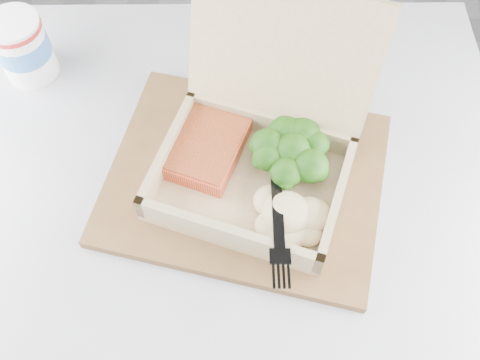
# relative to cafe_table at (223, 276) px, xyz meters

# --- Properties ---
(cafe_table) EXTENTS (0.86, 0.86, 0.72)m
(cafe_table) POSITION_rel_cafe_table_xyz_m (0.00, 0.00, 0.00)
(cafe_table) COLOR black
(cafe_table) RESTS_ON floor
(serving_tray) EXTENTS (0.37, 0.31, 0.01)m
(serving_tray) POSITION_rel_cafe_table_xyz_m (0.02, 0.06, 0.19)
(serving_tray) COLOR brown
(serving_tray) RESTS_ON cafe_table
(takeout_container) EXTENTS (0.27, 0.27, 0.21)m
(takeout_container) POSITION_rel_cafe_table_xyz_m (0.04, 0.09, 0.25)
(takeout_container) COLOR tan
(takeout_container) RESTS_ON serving_tray
(salmon_fillet) EXTENTS (0.11, 0.13, 0.02)m
(salmon_fillet) POSITION_rel_cafe_table_xyz_m (-0.03, 0.09, 0.22)
(salmon_fillet) COLOR #FF5631
(salmon_fillet) RESTS_ON takeout_container
(broccoli_pile) EXTENTS (0.11, 0.11, 0.04)m
(broccoli_pile) POSITION_rel_cafe_table_xyz_m (0.08, 0.08, 0.23)
(broccoli_pile) COLOR #2F6B17
(broccoli_pile) RESTS_ON takeout_container
(mashed_potatoes) EXTENTS (0.09, 0.08, 0.03)m
(mashed_potatoes) POSITION_rel_cafe_table_xyz_m (0.08, 0.00, 0.23)
(mashed_potatoes) COLOR beige
(mashed_potatoes) RESTS_ON takeout_container
(plastic_fork) EXTENTS (0.04, 0.17, 0.02)m
(plastic_fork) POSITION_rel_cafe_table_xyz_m (0.07, 0.03, 0.24)
(plastic_fork) COLOR black
(plastic_fork) RESTS_ON mashed_potatoes
(paper_cup) EXTENTS (0.08, 0.08, 0.09)m
(paper_cup) POSITION_rel_cafe_table_xyz_m (-0.30, 0.21, 0.24)
(paper_cup) COLOR white
(paper_cup) RESTS_ON cafe_table
(receipt) EXTENTS (0.08, 0.13, 0.00)m
(receipt) POSITION_rel_cafe_table_xyz_m (0.04, 0.26, 0.19)
(receipt) COLOR white
(receipt) RESTS_ON cafe_table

